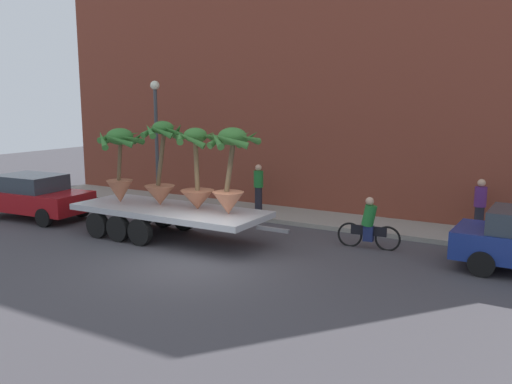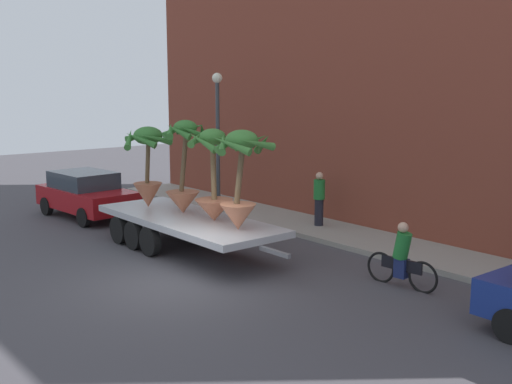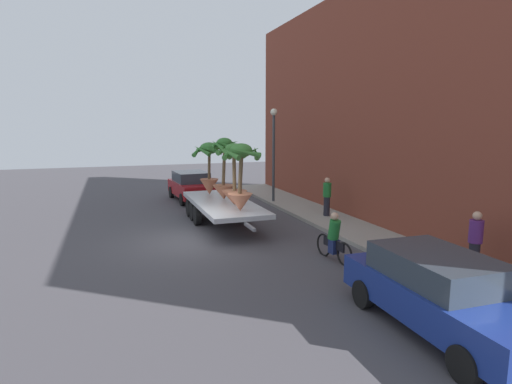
# 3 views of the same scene
# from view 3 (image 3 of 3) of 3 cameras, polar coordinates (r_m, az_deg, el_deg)

# --- Properties ---
(ground_plane) EXTENTS (60.00, 60.00, 0.00)m
(ground_plane) POSITION_cam_3_polar(r_m,az_deg,el_deg) (15.19, -8.29, -6.69)
(ground_plane) COLOR #423F44
(sidewalk) EXTENTS (24.00, 2.20, 0.15)m
(sidewalk) POSITION_cam_3_polar(r_m,az_deg,el_deg) (17.34, 11.95, -4.55)
(sidewalk) COLOR gray
(sidewalk) RESTS_ON ground
(building_facade) EXTENTS (24.00, 1.20, 9.97)m
(building_facade) POSITION_cam_3_polar(r_m,az_deg,el_deg) (17.84, 17.26, 11.52)
(building_facade) COLOR brown
(building_facade) RESTS_ON ground
(flatbed_trailer) EXTENTS (7.26, 2.34, 0.98)m
(flatbed_trailer) POSITION_cam_3_polar(r_m,az_deg,el_deg) (17.66, -4.81, -1.83)
(flatbed_trailer) COLOR #B7BABF
(flatbed_trailer) RESTS_ON ground
(potted_palm_rear) EXTENTS (1.71, 1.71, 2.39)m
(potted_palm_rear) POSITION_cam_3_polar(r_m,az_deg,el_deg) (18.93, -6.44, 3.56)
(potted_palm_rear) COLOR #B26647
(potted_palm_rear) RESTS_ON flatbed_trailer
(potted_palm_middle) EXTENTS (1.33, 1.35, 2.46)m
(potted_palm_middle) POSITION_cam_3_polar(r_m,az_deg,el_deg) (16.43, -3.02, 1.83)
(potted_palm_middle) COLOR #B26647
(potted_palm_middle) RESTS_ON flatbed_trailer
(potted_palm_front) EXTENTS (1.39, 1.39, 2.64)m
(potted_palm_front) POSITION_cam_3_polar(r_m,az_deg,el_deg) (17.65, -4.42, 2.65)
(potted_palm_front) COLOR #B26647
(potted_palm_front) RESTS_ON flatbed_trailer
(potted_palm_extra) EXTENTS (1.48, 1.60, 2.51)m
(potted_palm_extra) POSITION_cam_3_polar(r_m,az_deg,el_deg) (15.12, -2.11, 2.16)
(potted_palm_extra) COLOR #C17251
(potted_palm_extra) RESTS_ON flatbed_trailer
(cyclist) EXTENTS (1.84, 0.38, 1.54)m
(cyclist) POSITION_cam_3_polar(r_m,az_deg,el_deg) (13.02, 10.68, -6.41)
(cyclist) COLOR black
(cyclist) RESTS_ON ground
(parked_car) EXTENTS (4.62, 2.04, 1.58)m
(parked_car) POSITION_cam_3_polar(r_m,az_deg,el_deg) (9.31, 24.11, -12.43)
(parked_car) COLOR navy
(parked_car) RESTS_ON ground
(trailing_car) EXTENTS (4.20, 2.17, 1.58)m
(trailing_car) POSITION_cam_3_polar(r_m,az_deg,el_deg) (23.22, -8.85, 0.89)
(trailing_car) COLOR maroon
(trailing_car) RESTS_ON ground
(pedestrian_near_gate) EXTENTS (0.36, 0.36, 1.71)m
(pedestrian_near_gate) POSITION_cam_3_polar(r_m,az_deg,el_deg) (12.70, 27.93, -5.99)
(pedestrian_near_gate) COLOR black
(pedestrian_near_gate) RESTS_ON sidewalk
(pedestrian_far_left) EXTENTS (0.36, 0.36, 1.71)m
(pedestrian_far_left) POSITION_cam_3_polar(r_m,az_deg,el_deg) (18.58, 9.74, -0.52)
(pedestrian_far_left) COLOR black
(pedestrian_far_left) RESTS_ON sidewalk
(street_lamp) EXTENTS (0.36, 0.36, 4.83)m
(street_lamp) POSITION_cam_3_polar(r_m,az_deg,el_deg) (21.68, 2.45, 6.79)
(street_lamp) COLOR #383D42
(street_lamp) RESTS_ON sidewalk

